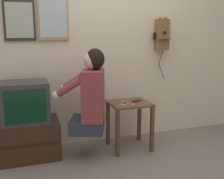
# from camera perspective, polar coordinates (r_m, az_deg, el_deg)

# --- Properties ---
(wall_back) EXTENTS (6.80, 0.05, 2.55)m
(wall_back) POSITION_cam_1_polar(r_m,az_deg,el_deg) (3.48, -3.42, 9.89)
(wall_back) COLOR beige
(wall_back) RESTS_ON ground_plane
(side_table) EXTENTS (0.47, 0.42, 0.57)m
(side_table) POSITION_cam_1_polar(r_m,az_deg,el_deg) (3.34, 3.55, -4.90)
(side_table) COLOR brown
(side_table) RESTS_ON ground_plane
(person) EXTENTS (0.61, 0.55, 0.90)m
(person) POSITION_cam_1_polar(r_m,az_deg,el_deg) (3.02, -4.34, -0.98)
(person) COLOR #2D3347
(person) RESTS_ON ground_plane
(tv_stand) EXTENTS (0.66, 0.47, 0.42)m
(tv_stand) POSITION_cam_1_polar(r_m,az_deg,el_deg) (3.31, -16.54, -9.65)
(tv_stand) COLOR #382316
(tv_stand) RESTS_ON ground_plane
(television) EXTENTS (0.50, 0.38, 0.45)m
(television) POSITION_cam_1_polar(r_m,az_deg,el_deg) (3.16, -17.23, -2.49)
(television) COLOR #38383A
(television) RESTS_ON tv_stand
(wall_phone_antique) EXTENTS (0.20, 0.18, 0.81)m
(wall_phone_antique) POSITION_cam_1_polar(r_m,az_deg,el_deg) (3.71, 10.12, 11.01)
(wall_phone_antique) COLOR brown
(framed_picture) EXTENTS (0.34, 0.03, 0.44)m
(framed_picture) POSITION_cam_1_polar(r_m,az_deg,el_deg) (3.32, -18.30, 13.20)
(framed_picture) COLOR #2D2823
(wall_mirror) EXTENTS (0.34, 0.03, 0.58)m
(wall_mirror) POSITION_cam_1_polar(r_m,az_deg,el_deg) (3.35, -11.91, 14.73)
(wall_mirror) COLOR tan
(cell_phone_held) EXTENTS (0.12, 0.13, 0.01)m
(cell_phone_held) POSITION_cam_1_polar(r_m,az_deg,el_deg) (3.23, 2.56, -2.84)
(cell_phone_held) COLOR silver
(cell_phone_held) RESTS_ON side_table
(cell_phone_spare) EXTENTS (0.14, 0.12, 0.01)m
(cell_phone_spare) POSITION_cam_1_polar(r_m,az_deg,el_deg) (3.36, 4.96, -2.28)
(cell_phone_spare) COLOR black
(cell_phone_spare) RESTS_ON side_table
(toothbrush) EXTENTS (0.13, 0.13, 0.02)m
(toothbrush) POSITION_cam_1_polar(r_m,az_deg,el_deg) (3.20, 4.84, -2.98)
(toothbrush) COLOR #D83F4C
(toothbrush) RESTS_ON side_table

